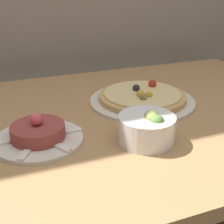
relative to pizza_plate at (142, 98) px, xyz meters
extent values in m
cube|color=#AD7F51|center=(-0.18, -0.05, -0.03)|extent=(1.49, 0.85, 0.03)
cylinder|color=#AD7F51|center=(0.51, 0.31, -0.43)|extent=(0.06, 0.06, 0.76)
cylinder|color=silver|center=(0.00, 0.00, -0.01)|extent=(0.32, 0.32, 0.01)
cylinder|color=tan|center=(0.00, 0.00, 0.00)|extent=(0.27, 0.27, 0.02)
cylinder|color=beige|center=(0.00, 0.00, 0.01)|extent=(0.24, 0.24, 0.01)
sphere|color=#B22D23|center=(0.06, 0.04, 0.03)|extent=(0.03, 0.03, 0.03)
sphere|color=gold|center=(0.00, -0.04, 0.02)|extent=(0.02, 0.02, 0.02)
sphere|color=#997047|center=(-0.02, -0.05, 0.02)|extent=(0.02, 0.02, 0.02)
sphere|color=black|center=(-0.01, 0.03, 0.02)|extent=(0.02, 0.02, 0.02)
sphere|color=gold|center=(-0.02, -0.02, 0.02)|extent=(0.02, 0.02, 0.02)
cylinder|color=silver|center=(-0.34, -0.13, -0.01)|extent=(0.21, 0.21, 0.01)
cylinder|color=#933D38|center=(-0.34, -0.13, 0.01)|extent=(0.13, 0.13, 0.03)
sphere|color=#DB4C5B|center=(-0.34, -0.13, 0.04)|extent=(0.03, 0.03, 0.03)
cube|color=white|center=(-0.25, -0.13, 0.00)|extent=(0.04, 0.02, 0.01)
cube|color=white|center=(-0.30, -0.06, 0.00)|extent=(0.03, 0.04, 0.01)
cube|color=white|center=(-0.38, -0.06, 0.00)|extent=(0.03, 0.04, 0.01)
cube|color=white|center=(-0.42, -0.13, 0.00)|extent=(0.04, 0.02, 0.01)
cube|color=white|center=(-0.38, -0.21, 0.00)|extent=(0.03, 0.04, 0.01)
cube|color=white|center=(-0.30, -0.21, 0.00)|extent=(0.03, 0.04, 0.01)
cylinder|color=white|center=(-0.10, -0.22, 0.02)|extent=(0.13, 0.13, 0.07)
sphere|color=#8EA34C|center=(-0.09, -0.24, 0.05)|extent=(0.04, 0.04, 0.04)
sphere|color=#A3B25B|center=(-0.09, -0.22, 0.05)|extent=(0.04, 0.04, 0.04)
sphere|color=#668E42|center=(-0.09, -0.25, 0.05)|extent=(0.03, 0.03, 0.03)
camera|label=1|loc=(-0.41, -0.80, 0.35)|focal=50.00mm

